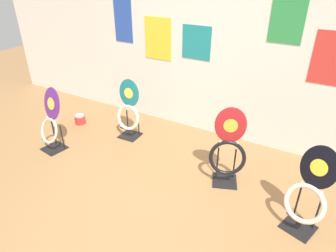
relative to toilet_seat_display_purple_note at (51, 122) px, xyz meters
name	(u,v)px	position (x,y,z in m)	size (l,w,h in m)	color
ground_plane	(124,224)	(1.65, -0.65, -0.40)	(14.00, 14.00, 0.00)	#A37547
wall_back	(216,45)	(1.65, 1.51, 0.90)	(8.00, 0.07, 2.60)	silver
toilet_seat_display_purple_note	(51,122)	(0.00, 0.00, 0.00)	(0.39, 0.34, 0.86)	black
toilet_seat_display_crimson_swirl	(228,149)	(2.28, 0.47, 0.05)	(0.43, 0.36, 0.94)	black
toilet_seat_display_jazz_black	(308,195)	(3.15, 0.18, 0.00)	(0.43, 0.38, 0.87)	black
toilet_seat_display_teal_sax	(129,113)	(0.70, 0.77, -0.02)	(0.38, 0.29, 0.86)	black
paint_can	(80,119)	(-0.22, 0.70, -0.32)	(0.17, 0.17, 0.14)	red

